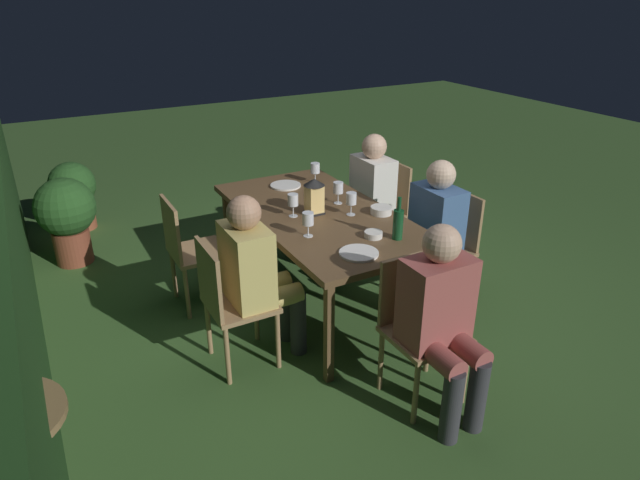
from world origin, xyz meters
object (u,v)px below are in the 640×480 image
(lantern_centerpiece, at_px, (314,194))
(bowl_olives, at_px, (381,210))
(chair_side_left_a, at_px, (448,242))
(plate_a, at_px, (286,185))
(green_bottle_on_table, at_px, (398,223))
(wine_glass_a, at_px, (351,200))
(chair_side_right_a, at_px, (229,300))
(potted_plant_corner, at_px, (73,192))
(person_in_blue, at_px, (429,229))
(dining_table, at_px, (320,219))
(person_in_cream, at_px, (366,194))
(wine_glass_b, at_px, (338,189))
(side_table, at_px, (10,457))
(bowl_bread, at_px, (373,234))
(wine_glass_c, at_px, (308,220))
(chair_head_near, at_px, (418,322))
(wine_glass_d, at_px, (293,201))
(person_in_mustard, at_px, (257,271))
(potted_plant_by_hedge, at_px, (67,215))
(chair_side_left_b, at_px, (384,206))
(plate_b, at_px, (359,253))
(chair_side_right_b, at_px, (189,248))
(person_in_rust, at_px, (443,316))
(wine_glass_e, at_px, (315,169))

(lantern_centerpiece, distance_m, bowl_olives, 0.50)
(chair_side_left_a, xyz_separation_m, plate_a, (1.06, 0.85, 0.27))
(green_bottle_on_table, relative_size, wine_glass_a, 1.72)
(chair_side_right_a, height_order, potted_plant_corner, chair_side_right_a)
(person_in_blue, bearing_deg, plate_a, 31.85)
(green_bottle_on_table, height_order, plate_a, green_bottle_on_table)
(dining_table, relative_size, person_in_cream, 1.64)
(dining_table, xyz_separation_m, chair_side_left_a, (-0.42, -0.88, -0.21))
(chair_side_left_a, bearing_deg, wine_glass_b, 52.50)
(green_bottle_on_table, relative_size, side_table, 0.44)
(bowl_bread, bearing_deg, wine_glass_c, 58.89)
(person_in_blue, xyz_separation_m, chair_head_near, (-0.77, 0.68, -0.15))
(side_table, bearing_deg, bowl_bread, -75.58)
(chair_side_left_a, distance_m, wine_glass_a, 0.85)
(green_bottle_on_table, relative_size, bowl_olives, 1.87)
(wine_glass_c, relative_size, wine_glass_d, 1.00)
(person_in_cream, relative_size, wine_glass_b, 6.80)
(person_in_mustard, height_order, potted_plant_by_hedge, person_in_mustard)
(chair_side_left_b, xyz_separation_m, wine_glass_a, (-0.58, 0.71, 0.38))
(dining_table, xyz_separation_m, person_in_blue, (-0.42, -0.68, -0.06))
(person_in_blue, xyz_separation_m, lantern_centerpiece, (0.42, 0.73, 0.26))
(wine_glass_a, bearing_deg, chair_side_right_a, 104.56)
(dining_table, distance_m, potted_plant_corner, 2.86)
(dining_table, bearing_deg, wine_glass_c, 140.79)
(plate_b, bearing_deg, lantern_centerpiece, -5.97)
(person_in_mustard, relative_size, wine_glass_b, 6.80)
(chair_side_right_b, height_order, potted_plant_by_hedge, chair_side_right_b)
(person_in_blue, distance_m, person_in_rust, 1.18)
(plate_b, relative_size, potted_plant_by_hedge, 0.32)
(potted_plant_corner, bearing_deg, chair_side_left_a, -140.72)
(wine_glass_e, bearing_deg, side_table, 125.65)
(person_in_rust, bearing_deg, potted_plant_by_hedge, 27.81)
(plate_a, distance_m, bowl_olives, 0.94)
(chair_side_right_b, relative_size, wine_glass_e, 5.15)
(wine_glass_b, xyz_separation_m, bowl_olives, (-0.33, -0.17, -0.09))
(bowl_olives, bearing_deg, lantern_centerpiece, 60.56)
(plate_a, bearing_deg, wine_glass_d, 159.29)
(wine_glass_c, xyz_separation_m, plate_a, (0.97, -0.30, -0.11))
(chair_head_near, distance_m, plate_b, 0.55)
(person_in_blue, relative_size, potted_plant_corner, 1.66)
(dining_table, distance_m, wine_glass_d, 0.27)
(person_in_cream, distance_m, side_table, 3.23)
(wine_glass_b, height_order, wine_glass_c, same)
(wine_glass_c, height_order, wine_glass_e, same)
(chair_side_right_a, distance_m, potted_plant_corner, 2.93)
(green_bottle_on_table, bearing_deg, chair_side_left_a, -70.94)
(wine_glass_e, xyz_separation_m, bowl_bread, (-1.16, 0.19, -0.10))
(person_in_rust, xyz_separation_m, person_in_cream, (1.81, -0.68, 0.00))
(dining_table, height_order, person_in_cream, person_in_cream)
(lantern_centerpiece, xyz_separation_m, potted_plant_by_hedge, (1.65, 1.55, -0.44))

